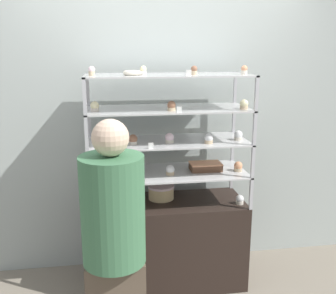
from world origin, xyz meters
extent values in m
plane|color=gray|center=(0.00, 0.00, 0.00)|extent=(20.00, 20.00, 0.00)
cube|color=#A8B2AD|center=(0.00, 0.40, 1.30)|extent=(8.00, 0.05, 2.60)
cube|color=black|center=(0.00, 0.00, 0.36)|extent=(1.23, 0.51, 0.71)
cube|color=#B7B7BC|center=(-0.60, 0.24, 0.84)|extent=(0.02, 0.02, 0.25)
cube|color=#B7B7BC|center=(0.60, 0.24, 0.84)|extent=(0.02, 0.02, 0.25)
cube|color=#B7B7BC|center=(-0.60, -0.24, 0.84)|extent=(0.02, 0.02, 0.25)
cube|color=#B7B7BC|center=(0.60, -0.24, 0.84)|extent=(0.02, 0.02, 0.25)
cube|color=silver|center=(0.00, 0.00, 0.96)|extent=(1.23, 0.51, 0.01)
cube|color=#B7B7BC|center=(-0.60, 0.24, 1.09)|extent=(0.02, 0.02, 0.25)
cube|color=#B7B7BC|center=(0.60, 0.24, 1.09)|extent=(0.02, 0.02, 0.25)
cube|color=#B7B7BC|center=(-0.60, -0.24, 1.09)|extent=(0.02, 0.02, 0.25)
cube|color=#B7B7BC|center=(0.60, -0.24, 1.09)|extent=(0.02, 0.02, 0.25)
cube|color=silver|center=(0.00, 0.00, 1.21)|extent=(1.23, 0.51, 0.01)
cube|color=#B7B7BC|center=(-0.60, 0.24, 1.34)|extent=(0.02, 0.02, 0.25)
cube|color=#B7B7BC|center=(0.60, 0.24, 1.34)|extent=(0.02, 0.02, 0.25)
cube|color=#B7B7BC|center=(-0.60, -0.24, 1.34)|extent=(0.02, 0.02, 0.25)
cube|color=#B7B7BC|center=(0.60, -0.24, 1.34)|extent=(0.02, 0.02, 0.25)
cube|color=silver|center=(0.00, 0.00, 1.46)|extent=(1.23, 0.51, 0.01)
cube|color=#B7B7BC|center=(-0.60, 0.24, 1.60)|extent=(0.02, 0.02, 0.25)
cube|color=#B7B7BC|center=(0.60, 0.24, 1.60)|extent=(0.02, 0.02, 0.25)
cube|color=#B7B7BC|center=(-0.60, -0.24, 1.60)|extent=(0.02, 0.02, 0.25)
cube|color=#B7B7BC|center=(0.60, -0.24, 1.60)|extent=(0.02, 0.02, 0.25)
cube|color=silver|center=(0.00, 0.00, 1.72)|extent=(1.23, 0.51, 0.01)
cylinder|color=#DBBC84|center=(-0.04, 0.08, 0.76)|extent=(0.21, 0.21, 0.10)
cylinder|color=silver|center=(-0.04, 0.08, 0.82)|extent=(0.21, 0.21, 0.02)
cube|color=brown|center=(0.30, 0.00, 0.99)|extent=(0.24, 0.15, 0.05)
cube|color=#E5996B|center=(0.30, 0.00, 1.02)|extent=(0.25, 0.16, 0.01)
cylinder|color=white|center=(-0.55, -0.11, 0.73)|extent=(0.06, 0.06, 0.03)
sphere|color=#8C5B42|center=(-0.55, -0.11, 0.76)|extent=(0.06, 0.06, 0.06)
cylinder|color=beige|center=(0.55, -0.13, 0.73)|extent=(0.06, 0.06, 0.03)
sphere|color=white|center=(0.55, -0.13, 0.76)|extent=(0.06, 0.06, 0.06)
cube|color=white|center=(-0.33, -0.23, 0.74)|extent=(0.04, 0.00, 0.04)
cylinder|color=beige|center=(-0.54, -0.13, 0.98)|extent=(0.06, 0.06, 0.03)
sphere|color=white|center=(-0.54, -0.13, 1.01)|extent=(0.07, 0.07, 0.07)
cylinder|color=#CCB28C|center=(-0.28, -0.11, 0.98)|extent=(0.06, 0.06, 0.03)
sphere|color=white|center=(-0.28, -0.11, 1.01)|extent=(0.07, 0.07, 0.07)
cylinder|color=#CCB28C|center=(0.01, -0.08, 0.98)|extent=(0.06, 0.06, 0.03)
sphere|color=white|center=(0.01, -0.08, 1.01)|extent=(0.07, 0.07, 0.07)
cylinder|color=#CCB28C|center=(0.55, -0.06, 0.98)|extent=(0.06, 0.06, 0.03)
sphere|color=#E5996B|center=(0.55, -0.06, 1.01)|extent=(0.07, 0.07, 0.07)
cube|color=white|center=(-0.31, -0.23, 0.99)|extent=(0.04, 0.00, 0.04)
cylinder|color=white|center=(-0.54, -0.10, 1.23)|extent=(0.06, 0.06, 0.02)
sphere|color=silver|center=(-0.54, -0.10, 1.26)|extent=(0.07, 0.07, 0.07)
cylinder|color=beige|center=(-0.27, -0.08, 1.23)|extent=(0.06, 0.06, 0.02)
sphere|color=#8C5B42|center=(-0.27, -0.08, 1.26)|extent=(0.07, 0.07, 0.07)
cylinder|color=beige|center=(0.00, -0.07, 1.23)|extent=(0.06, 0.06, 0.02)
sphere|color=silver|center=(0.00, -0.07, 1.26)|extent=(0.07, 0.07, 0.07)
cylinder|color=#CCB28C|center=(0.29, -0.13, 1.23)|extent=(0.06, 0.06, 0.02)
sphere|color=white|center=(0.29, -0.13, 1.26)|extent=(0.07, 0.07, 0.07)
cylinder|color=beige|center=(0.54, -0.06, 1.23)|extent=(0.06, 0.06, 0.02)
sphere|color=white|center=(0.54, -0.06, 1.26)|extent=(0.07, 0.07, 0.07)
cube|color=white|center=(-0.16, -0.23, 1.24)|extent=(0.04, 0.00, 0.04)
cylinder|color=beige|center=(-0.54, -0.07, 1.48)|extent=(0.06, 0.06, 0.02)
sphere|color=#F4EAB2|center=(-0.54, -0.07, 1.51)|extent=(0.06, 0.06, 0.06)
cylinder|color=#CCB28C|center=(0.01, -0.13, 1.48)|extent=(0.06, 0.06, 0.02)
sphere|color=#8C5B42|center=(0.01, -0.13, 1.51)|extent=(0.06, 0.06, 0.06)
cylinder|color=#CCB28C|center=(0.55, -0.13, 1.48)|extent=(0.06, 0.06, 0.02)
sphere|color=#F4EAB2|center=(0.55, -0.13, 1.51)|extent=(0.06, 0.06, 0.06)
cube|color=white|center=(0.04, -0.23, 1.49)|extent=(0.04, 0.00, 0.04)
cylinder|color=#CCB28C|center=(-0.55, -0.06, 1.74)|extent=(0.04, 0.04, 0.03)
sphere|color=silver|center=(-0.55, -0.06, 1.76)|extent=(0.05, 0.05, 0.05)
cylinder|color=white|center=(-0.19, -0.05, 1.74)|extent=(0.04, 0.04, 0.03)
sphere|color=#F4EAB2|center=(-0.19, -0.05, 1.76)|extent=(0.05, 0.05, 0.05)
cylinder|color=#CCB28C|center=(0.18, -0.09, 1.74)|extent=(0.04, 0.04, 0.03)
sphere|color=#8C5B42|center=(0.18, -0.09, 1.76)|extent=(0.05, 0.05, 0.05)
cylinder|color=beige|center=(0.55, -0.10, 1.74)|extent=(0.04, 0.04, 0.03)
sphere|color=#E5996B|center=(0.55, -0.10, 1.76)|extent=(0.05, 0.05, 0.05)
cube|color=white|center=(0.11, -0.23, 1.74)|extent=(0.04, 0.00, 0.04)
torus|color=#EFE5CC|center=(-0.27, -0.04, 1.74)|extent=(0.13, 0.13, 0.03)
cylinder|color=#3F724C|center=(-0.44, -0.85, 1.03)|extent=(0.36, 0.36, 0.62)
sphere|color=beige|center=(-0.44, -0.85, 1.44)|extent=(0.20, 0.20, 0.20)
camera|label=1|loc=(-0.45, -2.91, 1.90)|focal=42.00mm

